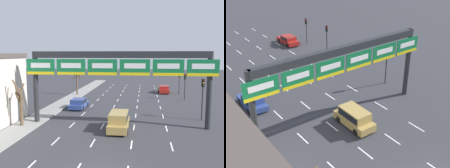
% 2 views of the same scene
% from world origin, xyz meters
% --- Properties ---
extents(lane_dashes, '(10.02, 67.00, 0.01)m').
position_xyz_m(lane_dashes, '(-0.00, 13.50, 0.00)').
color(lane_dashes, white).
rests_on(lane_dashes, ground_plane).
extents(sign_gantry, '(19.65, 0.70, 7.82)m').
position_xyz_m(sign_gantry, '(-0.00, 11.36, 6.16)').
color(sign_gantry, '#232628').
rests_on(sign_gantry, ground_plane).
extents(suv_gold, '(1.92, 4.43, 1.85)m').
position_xyz_m(suv_gold, '(0.19, 9.80, 1.02)').
color(suv_gold, '#A88947').
rests_on(suv_gold, ground_plane).
extents(car_red, '(1.91, 4.68, 1.42)m').
position_xyz_m(car_red, '(6.39, 34.84, 0.76)').
color(car_red, maroon).
rests_on(car_red, ground_plane).
extents(car_blue, '(1.97, 4.33, 1.38)m').
position_xyz_m(car_blue, '(-6.39, 19.09, 0.74)').
color(car_blue, navy).
rests_on(car_blue, ground_plane).
extents(traffic_light_near_gantry, '(0.30, 0.35, 4.33)m').
position_xyz_m(traffic_light_near_gantry, '(9.24, 27.60, 3.11)').
color(traffic_light_near_gantry, black).
rests_on(traffic_light_near_gantry, ground_plane).
extents(traffic_light_mid_block, '(0.30, 0.35, 4.16)m').
position_xyz_m(traffic_light_mid_block, '(9.10, 33.33, 2.99)').
color(traffic_light_mid_block, black).
rests_on(traffic_light_mid_block, ground_plane).
extents(traffic_light_far_end, '(0.30, 0.35, 4.76)m').
position_xyz_m(traffic_light_far_end, '(9.19, 14.76, 3.39)').
color(traffic_light_far_end, black).
rests_on(traffic_light_far_end, ground_plane).
extents(tree_bare_closest, '(1.32, 1.31, 4.85)m').
position_xyz_m(tree_bare_closest, '(-10.03, 9.70, 2.49)').
color(tree_bare_closest, brown).
rests_on(tree_bare_closest, sidewalk_left).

